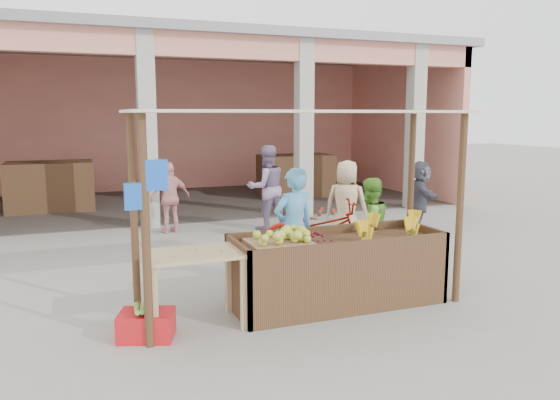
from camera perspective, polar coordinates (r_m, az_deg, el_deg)
name	(u,v)px	position (r m, az deg, el deg)	size (l,w,h in m)	color
ground	(300,309)	(6.76, 2.07, -11.28)	(60.00, 60.00, 0.00)	gray
market_building	(170,101)	(14.98, -11.41, 10.14)	(14.40, 6.40, 4.20)	#EA977A
fruit_stall	(337,273)	(6.84, 5.98, -7.56)	(2.60, 0.95, 0.80)	#513920
stall_awning	(297,145)	(6.41, 1.84, 5.72)	(4.09, 1.35, 2.39)	#513920
banana_heap	(388,228)	(7.10, 11.22, -2.90)	(1.12, 0.61, 0.20)	gold
melon_tray	(279,239)	(6.42, -0.06, -4.08)	(0.73, 0.63, 0.20)	#936D4B
berry_heap	(315,237)	(6.65, 3.71, -3.86)	(0.41, 0.34, 0.13)	maroon
side_table	(194,265)	(6.09, -8.99, -6.70)	(1.05, 0.71, 0.85)	tan
papaya_pile	(193,244)	(6.03, -9.05, -4.52)	(0.68, 0.39, 0.19)	#549430
red_crate	(147,325)	(6.04, -13.78, -12.59)	(0.56, 0.40, 0.29)	red
plantain_bundle	(146,308)	(5.98, -13.84, -10.93)	(0.42, 0.29, 0.08)	#609937
produce_sacks	(325,202)	(12.82, 4.69, -0.16)	(0.84, 0.78, 0.64)	maroon
vendor_blue	(294,225)	(7.30, 1.46, -2.60)	(0.66, 0.48, 1.75)	#53A6DB
vendor_green	(370,223)	(8.15, 9.34, -2.42)	(0.72, 0.42, 1.50)	#69B737
motorcycle	(320,230)	(8.76, 4.20, -3.11)	(1.96, 0.68, 1.03)	maroon
shopper_b	(170,195)	(11.02, -11.40, 0.50)	(0.89, 0.47, 1.51)	pink
shopper_c	(346,200)	(9.58, 6.96, 0.01)	(0.83, 0.54, 1.72)	tan
shopper_d	(420,194)	(11.46, 14.45, 0.66)	(1.38, 0.57, 1.49)	#43434F
shopper_f	(267,184)	(11.12, -1.42, 1.73)	(0.92, 0.53, 1.89)	gray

